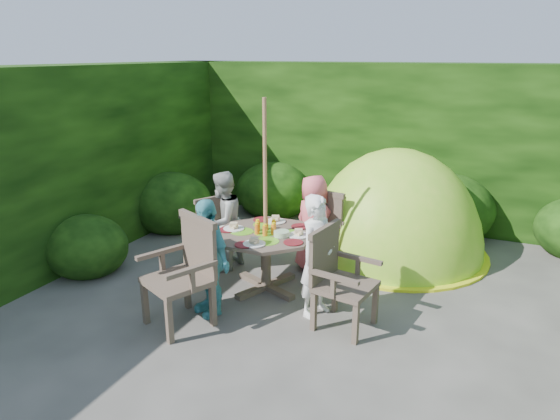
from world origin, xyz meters
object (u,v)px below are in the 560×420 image
at_px(garden_chair_left, 209,228).
at_px(child_back, 313,224).
at_px(garden_chair_right, 338,277).
at_px(dome_tent, 392,252).
at_px(parasol_pole, 265,198).
at_px(child_right, 318,256).
at_px(garden_chair_back, 330,225).
at_px(patio_table, 266,242).
at_px(child_left, 223,221).
at_px(child_front, 208,257).
at_px(garden_chair_front, 185,271).

bearing_deg(garden_chair_left, child_back, 132.44).
distance_m(garden_chair_right, dome_tent, 2.22).
distance_m(parasol_pole, child_right, 0.92).
bearing_deg(garden_chair_back, parasol_pole, 79.80).
height_order(patio_table, parasol_pole, parasol_pole).
distance_m(child_left, dome_tent, 2.42).
relative_size(garden_chair_right, dome_tent, 0.34).
height_order(child_right, child_left, child_right).
distance_m(patio_table, child_front, 0.80).
height_order(garden_chair_back, child_back, child_back).
relative_size(patio_table, garden_chair_front, 1.48).
height_order(garden_chair_left, child_right, child_right).
xyz_separation_m(garden_chair_back, child_left, (-1.17, -0.70, 0.11)).
height_order(parasol_pole, child_front, parasol_pole).
xyz_separation_m(garden_chair_back, garden_chair_front, (-0.84, -2.01, 0.04)).
distance_m(child_back, dome_tent, 1.41).
xyz_separation_m(garden_chair_left, garden_chair_back, (1.45, 0.59, 0.05)).
bearing_deg(parasol_pole, garden_chair_right, -23.39).
distance_m(patio_table, child_right, 0.80).
xyz_separation_m(parasol_pole, dome_tent, (1.11, 1.72, -1.10)).
bearing_deg(child_back, garden_chair_right, 148.78).
xyz_separation_m(garden_chair_left, child_left, (0.28, -0.11, 0.16)).
bearing_deg(parasol_pole, child_back, 67.63).
relative_size(patio_table, child_left, 1.24).
distance_m(garden_chair_left, dome_tent, 2.55).
relative_size(garden_chair_back, garden_chair_front, 0.93).
distance_m(child_left, child_front, 1.13).
bearing_deg(garden_chair_right, patio_table, 76.01).
distance_m(patio_table, child_left, 0.81).
relative_size(parasol_pole, garden_chair_back, 2.24).
xyz_separation_m(parasol_pole, garden_chair_left, (-1.02, 0.41, -0.63)).
distance_m(child_front, dome_tent, 2.91).
bearing_deg(parasol_pole, child_left, 157.63).
distance_m(garden_chair_front, dome_tent, 3.18).
bearing_deg(garden_chair_front, child_left, 128.73).
height_order(garden_chair_front, child_front, child_front).
relative_size(parasol_pole, dome_tent, 0.76).
distance_m(patio_table, garden_chair_left, 1.11).
bearing_deg(parasol_pole, garden_chair_left, 158.07).
bearing_deg(dome_tent, garden_chair_right, -80.00).
xyz_separation_m(child_right, dome_tent, (0.37, 2.03, -0.65)).
bearing_deg(dome_tent, garden_chair_left, -135.55).
xyz_separation_m(garden_chair_front, dome_tent, (1.52, 2.73, -0.57)).
bearing_deg(child_left, garden_chair_right, 71.87).
xyz_separation_m(garden_chair_right, dome_tent, (0.11, 2.16, -0.52)).
distance_m(garden_chair_back, garden_chair_front, 2.18).
relative_size(patio_table, garden_chair_right, 1.59).
bearing_deg(child_left, child_right, 72.46).
bearing_deg(child_left, garden_chair_front, 18.96).
height_order(parasol_pole, child_right, parasol_pole).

